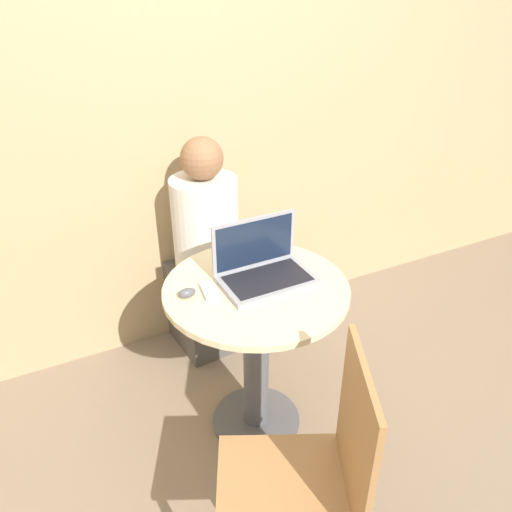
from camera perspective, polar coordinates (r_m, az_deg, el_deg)
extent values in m
plane|color=#7F6B56|center=(2.38, 0.02, -18.31)|extent=(12.00, 12.00, 0.00)
cube|color=tan|center=(2.39, -9.19, 18.07)|extent=(7.00, 0.05, 2.60)
cylinder|color=#4C4C51|center=(2.37, 0.02, -18.15)|extent=(0.39, 0.39, 0.02)
cylinder|color=#4C4C51|center=(2.12, 0.02, -11.77)|extent=(0.11, 0.11, 0.69)
cylinder|color=beige|center=(1.91, 0.02, -3.76)|extent=(0.71, 0.71, 0.02)
cube|color=gray|center=(1.91, 1.33, -2.85)|extent=(0.36, 0.23, 0.02)
cube|color=black|center=(1.91, 1.33, -2.56)|extent=(0.31, 0.18, 0.00)
cube|color=gray|center=(1.94, -0.21, 1.59)|extent=(0.35, 0.02, 0.21)
cube|color=#141E33|center=(1.94, -0.13, 1.52)|extent=(0.33, 0.01, 0.19)
cube|color=silver|center=(1.87, -5.37, -3.98)|extent=(0.06, 0.11, 0.02)
ellipsoid|color=#4C4C51|center=(1.85, -7.91, -4.20)|extent=(0.07, 0.04, 0.04)
cylinder|color=#9E7042|center=(1.92, -3.26, -24.76)|extent=(0.04, 0.04, 0.43)
cylinder|color=#9E7042|center=(1.94, 8.40, -24.36)|extent=(0.04, 0.04, 0.43)
cube|color=#9E7042|center=(1.63, 3.23, -25.24)|extent=(0.53, 0.53, 0.02)
cube|color=#9E7042|center=(1.47, 11.41, -19.28)|extent=(0.17, 0.34, 0.47)
cube|color=#4C4742|center=(2.70, -6.29, -5.24)|extent=(0.33, 0.46, 0.46)
cylinder|color=beige|center=(2.37, -5.76, 3.03)|extent=(0.31, 0.31, 0.50)
sphere|color=brown|center=(2.23, -6.22, 11.02)|extent=(0.19, 0.19, 0.19)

